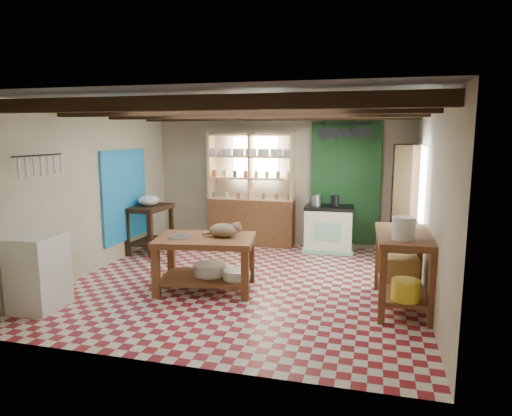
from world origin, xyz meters
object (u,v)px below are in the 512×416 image
(work_table, at_px, (206,264))
(cat, at_px, (224,230))
(stove, at_px, (329,229))
(right_counter, at_px, (403,270))
(white_cabinet, at_px, (39,272))
(prep_table, at_px, (150,229))

(work_table, xyz_separation_m, cat, (0.24, 0.09, 0.47))
(stove, bearing_deg, right_counter, -66.58)
(work_table, height_order, stove, stove)
(white_cabinet, xyz_separation_m, cat, (2.01, 1.27, 0.38))
(prep_table, xyz_separation_m, white_cabinet, (-0.02, -2.87, 0.03))
(stove, bearing_deg, cat, -117.54)
(white_cabinet, distance_m, right_counter, 4.57)
(stove, height_order, white_cabinet, white_cabinet)
(prep_table, relative_size, cat, 2.10)
(stove, distance_m, white_cabinet, 4.95)
(work_table, relative_size, prep_table, 1.54)
(prep_table, bearing_deg, cat, -35.18)
(stove, bearing_deg, work_table, -120.93)
(right_counter, bearing_deg, prep_table, 157.27)
(stove, height_order, prep_table, prep_table)
(stove, relative_size, white_cabinet, 0.93)
(stove, xyz_separation_m, prep_table, (-3.19, -0.89, 0.01))
(prep_table, relative_size, white_cabinet, 0.93)
(white_cabinet, relative_size, cat, 2.26)
(right_counter, distance_m, cat, 2.42)
(work_table, relative_size, stove, 1.53)
(stove, bearing_deg, prep_table, -166.03)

